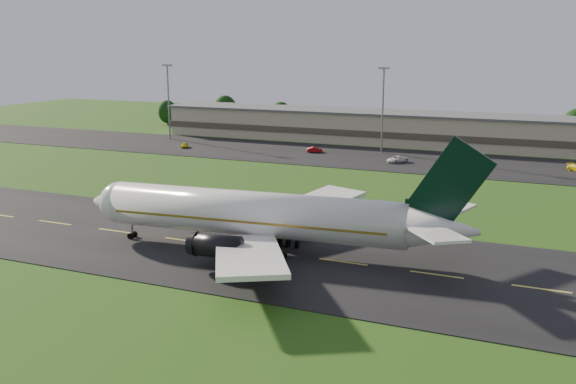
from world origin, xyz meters
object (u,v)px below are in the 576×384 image
at_px(light_mast_centre, 383,100).
at_px(service_vehicle_c, 397,159).
at_px(service_vehicle_b, 315,150).
at_px(terminal, 403,129).
at_px(airliner, 261,215).
at_px(light_mast_west, 168,93).
at_px(service_vehicle_a, 185,145).

height_order(light_mast_centre, service_vehicle_c, light_mast_centre).
distance_m(light_mast_centre, service_vehicle_c, 17.89).
xyz_separation_m(light_mast_centre, service_vehicle_b, (-14.92, -5.96, -12.01)).
bearing_deg(service_vehicle_b, terminal, -62.37).
bearing_deg(service_vehicle_c, light_mast_centre, 152.68).
relative_size(airliner, service_vehicle_b, 13.38).
bearing_deg(light_mast_west, terminal, 14.76).
distance_m(terminal, service_vehicle_c, 28.39).
height_order(airliner, service_vehicle_c, airliner).
distance_m(terminal, service_vehicle_b, 27.70).
bearing_deg(airliner, service_vehicle_c, 84.20).
distance_m(light_mast_west, service_vehicle_a, 20.94).
relative_size(airliner, light_mast_centre, 2.52).
bearing_deg(light_mast_west, service_vehicle_a, -44.40).
relative_size(terminal, service_vehicle_a, 39.65).
relative_size(airliner, service_vehicle_c, 10.26).
bearing_deg(service_vehicle_b, light_mast_centre, -94.19).
height_order(service_vehicle_a, service_vehicle_c, service_vehicle_c).
bearing_deg(service_vehicle_a, light_mast_west, 110.53).
xyz_separation_m(airliner, light_mast_west, (-66.18, 79.92, 8.08)).
distance_m(terminal, service_vehicle_a, 56.75).
bearing_deg(airliner, terminal, 87.43).
distance_m(light_mast_west, service_vehicle_c, 68.68).
relative_size(airliner, terminal, 0.35).
xyz_separation_m(service_vehicle_b, service_vehicle_c, (21.56, -5.57, 0.06)).
height_order(terminal, light_mast_west, light_mast_west).
bearing_deg(terminal, service_vehicle_c, -79.29).
xyz_separation_m(light_mast_west, service_vehicle_a, (12.25, -11.99, -12.01)).
bearing_deg(light_mast_centre, terminal, 85.05).
bearing_deg(terminal, light_mast_centre, -94.95).
distance_m(light_mast_centre, service_vehicle_a, 50.68).
relative_size(light_mast_centre, service_vehicle_b, 5.31).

